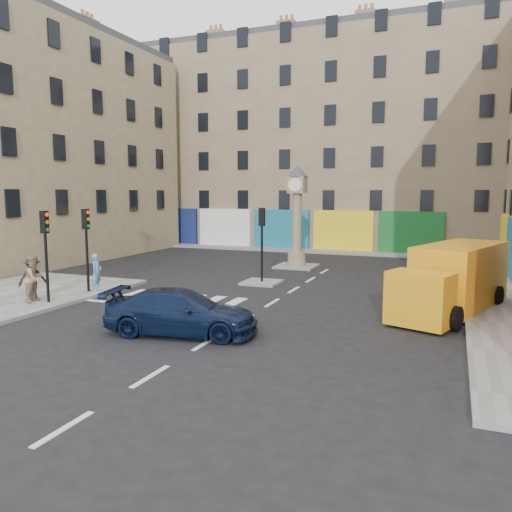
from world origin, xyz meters
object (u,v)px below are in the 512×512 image
Objects in this scene: clock_pillar at (297,209)px; pedestrian_tan at (35,278)px; traffic_light_left_near at (45,241)px; yellow_van at (454,279)px; traffic_light_left_far at (86,237)px; pedestrian_dark at (33,278)px; navy_sedan at (181,312)px; pedestrian_blue at (97,272)px; traffic_light_island at (262,232)px.

clock_pillar reaches higher than pedestrian_tan.
traffic_light_left_near reaches higher than yellow_van.
traffic_light_left_far reaches higher than pedestrian_dark.
navy_sedan is at bearing -29.27° from traffic_light_left_far.
pedestrian_tan reaches higher than pedestrian_blue.
pedestrian_blue is at bearing 83.47° from traffic_light_left_near.
navy_sedan is at bearing -85.15° from traffic_light_island.
pedestrian_dark is (-0.97, -2.22, -1.58)m from traffic_light_left_far.
pedestrian_tan is at bearing 152.36° from pedestrian_blue.
traffic_light_left_far is 2.89m from pedestrian_dark.
pedestrian_dark is at bearing 42.10° from pedestrian_tan.
traffic_light_left_near is 15.19m from clock_pillar.
pedestrian_tan is (-6.85, -13.92, -2.44)m from clock_pillar.
pedestrian_tan is (-0.85, -2.75, 0.11)m from pedestrian_blue.
navy_sedan is at bearing -87.04° from clock_pillar.
pedestrian_tan is 1.07× the size of pedestrian_dark.
traffic_light_left_far is at bearing 90.00° from traffic_light_left_near.
clock_pillar is at bearing -37.71° from pedestrian_tan.
clock_pillar is 15.64m from pedestrian_dark.
clock_pillar reaches higher than traffic_light_left_near.
traffic_light_island is (6.30, 5.40, -0.03)m from traffic_light_left_far.
yellow_van reaches higher than navy_sedan.
pedestrian_dark is (-7.27, -13.62, -2.50)m from clock_pillar.
pedestrian_blue is 2.88m from pedestrian_tan.
navy_sedan is at bearing -112.24° from pedestrian_tan.
pedestrian_blue is 0.94× the size of pedestrian_dark.
traffic_light_island is 6.07m from clock_pillar.
pedestrian_blue is (-14.98, -2.31, -0.28)m from yellow_van.
traffic_light_island reaches higher than pedestrian_dark.
traffic_light_left_far is 1.67m from pedestrian_blue.
traffic_light_left_near is at bearing -70.29° from pedestrian_dark.
yellow_van is at bearing -43.54° from pedestrian_dark.
clock_pillar is at bearing 65.45° from traffic_light_left_near.
pedestrian_dark is at bearing -113.51° from traffic_light_left_far.
pedestrian_blue is at bearing -151.71° from yellow_van.
traffic_light_left_far is at bearing -118.94° from clock_pillar.
yellow_van is at bearing -61.44° from navy_sedan.
traffic_light_left_near is 2.40m from traffic_light_left_far.
traffic_light_left_near is 16.11m from yellow_van.
clock_pillar is 15.71m from pedestrian_tan.
yellow_van is at bearing 17.89° from traffic_light_left_near.
pedestrian_dark reaches higher than navy_sedan.
traffic_light_island is at bearing -90.00° from clock_pillar.
traffic_light_left_near and traffic_light_left_far have the same top height.
traffic_light_left_near is 10.03m from traffic_light_island.
pedestrian_blue reaches higher than navy_sedan.
traffic_light_left_near is at bearing -128.93° from traffic_light_island.
traffic_light_left_near is 2.19× the size of pedestrian_blue.
pedestrian_tan is 0.52m from pedestrian_dark.
traffic_light_left_far is (0.00, 2.40, 0.00)m from traffic_light_left_near.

